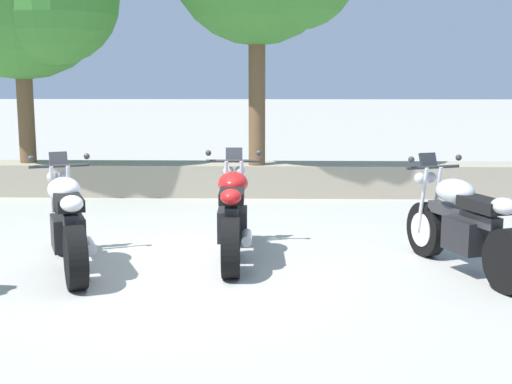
{
  "coord_description": "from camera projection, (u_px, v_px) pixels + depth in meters",
  "views": [
    {
      "loc": [
        0.98,
        -6.86,
        2.0
      ],
      "look_at": [
        0.76,
        1.2,
        0.65
      ],
      "focal_mm": 47.7,
      "sensor_mm": 36.0,
      "label": 1
    }
  ],
  "objects": [
    {
      "name": "stone_wall",
      "position": [
        218.0,
        179.0,
        11.81
      ],
      "size": [
        36.0,
        0.8,
        0.55
      ],
      "primitive_type": "cube",
      "color": "gray",
      "rests_on": "ground"
    },
    {
      "name": "motorcycle_white_near_left",
      "position": [
        67.0,
        224.0,
        7.15
      ],
      "size": [
        1.03,
        1.97,
        1.18
      ],
      "color": "black",
      "rests_on": "ground"
    },
    {
      "name": "motorcycle_red_centre",
      "position": [
        233.0,
        216.0,
        7.56
      ],
      "size": [
        0.67,
        2.06,
        1.18
      ],
      "color": "black",
      "rests_on": "ground"
    },
    {
      "name": "ground_plane",
      "position": [
        180.0,
        272.0,
        7.12
      ],
      "size": [
        120.0,
        120.0,
        0.0
      ],
      "primitive_type": "plane",
      "color": "#A3A099"
    },
    {
      "name": "motorcycle_silver_far_right",
      "position": [
        464.0,
        227.0,
        7.03
      ],
      "size": [
        0.97,
        1.99,
        1.18
      ],
      "color": "black",
      "rests_on": "ground"
    }
  ]
}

